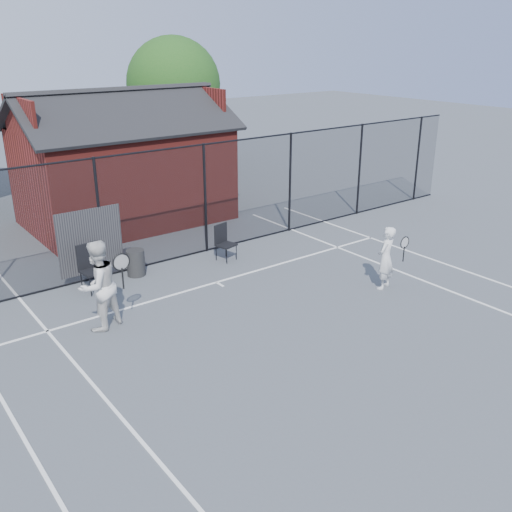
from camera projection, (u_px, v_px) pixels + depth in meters
ground at (297, 329)px, 11.65m from camera, size 80.00×80.00×0.00m
court_lines at (343, 356)px, 10.66m from camera, size 11.02×18.00×0.01m
fence at (162, 209)px, 14.68m from camera, size 22.04×3.00×3.00m
clubhouse at (124, 172)px, 18.06m from camera, size 6.50×4.36×4.19m
tree_right at (174, 85)px, 24.21m from camera, size 3.97×3.97×5.70m
player_front at (386, 258)px, 13.32m from camera, size 0.72×0.58×1.53m
player_back at (98, 286)px, 11.40m from camera, size 1.11×0.98×1.88m
chair_left at (93, 269)px, 13.24m from camera, size 0.58×0.60×1.10m
chair_right at (226, 243)px, 15.12m from camera, size 0.55×0.57×0.95m
waste_bin at (136, 263)px, 14.20m from camera, size 0.50×0.50×0.67m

